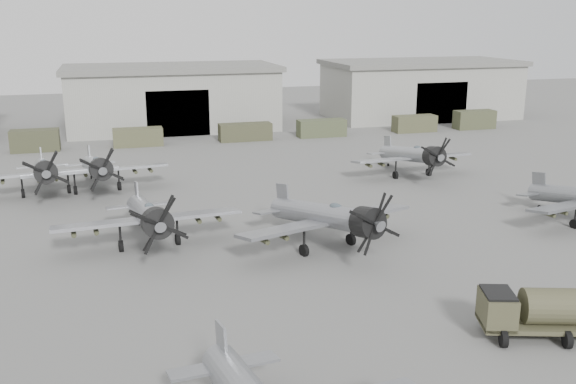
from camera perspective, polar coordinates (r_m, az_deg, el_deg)
name	(u,v)px	position (r m, az deg, el deg)	size (l,w,h in m)	color
ground	(300,324)	(33.54, 1.10, -11.64)	(220.00, 220.00, 0.00)	#575754
hangar_center	(172,97)	(91.61, -10.25, 8.33)	(29.00, 14.80, 8.70)	gray
hangar_right	(420,89)	(102.45, 11.67, 8.98)	(29.00, 14.80, 8.70)	gray
support_truck_2	(35,140)	(80.27, -21.56, 4.28)	(5.41, 2.20, 2.54)	#3A3C27
support_truck_3	(138,137)	(79.92, -13.19, 4.77)	(5.90, 2.20, 2.17)	#4A4B31
support_truck_4	(245,132)	(81.53, -3.82, 5.35)	(6.63, 2.20, 2.17)	#3D3E29
support_truck_5	(321,128)	(84.17, 2.99, 5.69)	(6.29, 2.20, 2.22)	#434A30
support_truck_6	(414,124)	(89.28, 11.18, 5.99)	(5.85, 2.20, 2.23)	#47482F
support_truck_7	(474,120)	(93.73, 16.24, 6.20)	(5.68, 2.20, 2.55)	#41452D
aircraft_mid_1	(148,216)	(43.95, -12.30, -2.09)	(12.72, 11.45, 5.07)	#919399
aircraft_mid_2	(330,217)	(42.61, 3.73, -2.24)	(12.96, 11.67, 5.19)	gray
aircraft_far_0	(44,170)	(59.62, -20.85, 1.83)	(12.71, 11.44, 5.05)	#96999E
aircraft_far_1	(414,155)	(63.35, 11.13, 3.23)	(12.22, 11.00, 4.89)	#96999E
aircraft_extra_655	(96,167)	(59.24, -16.68, 2.11)	(12.71, 11.44, 5.05)	#96999E
fuel_tanker	(547,310)	(34.08, 22.05, -9.67)	(6.91, 4.04, 2.53)	#43422C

